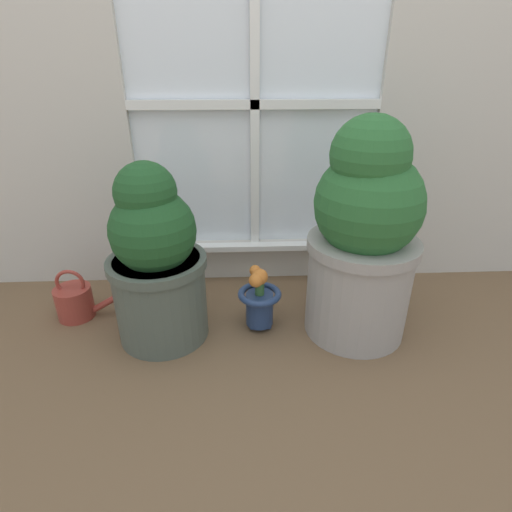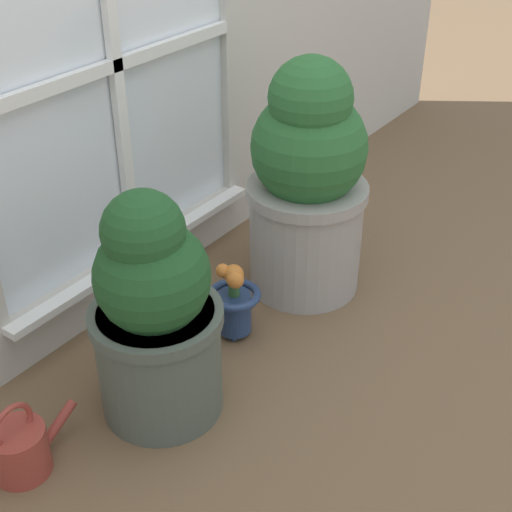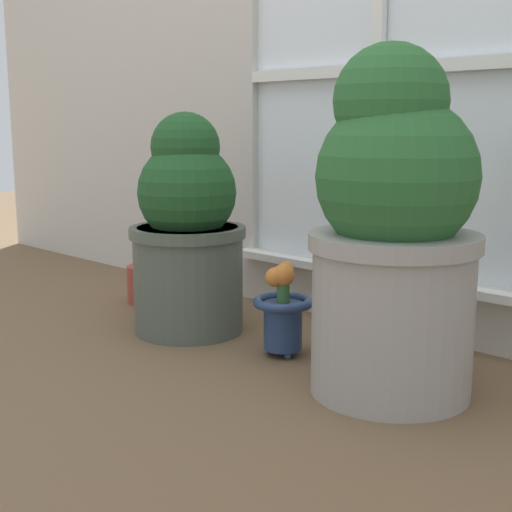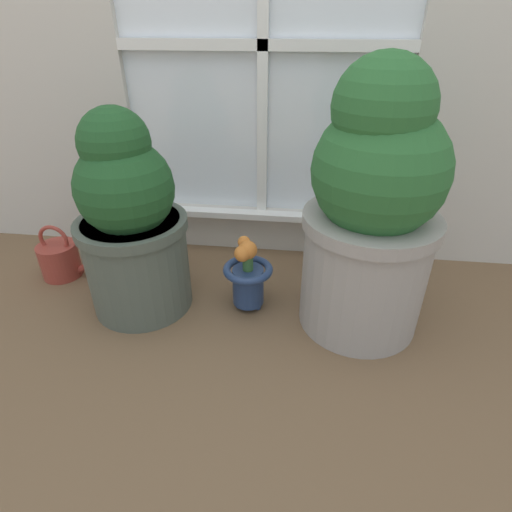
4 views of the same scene
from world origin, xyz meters
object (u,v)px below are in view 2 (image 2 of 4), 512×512
object	(u,v)px
potted_plant_right	(307,182)
flower_vase	(234,301)
watering_can	(20,449)
potted_plant_left	(155,315)

from	to	relation	value
potted_plant_right	flower_vase	world-z (taller)	potted_plant_right
potted_plant_right	watering_can	bearing A→B (deg)	173.20
potted_plant_left	potted_plant_right	world-z (taller)	potted_plant_right
potted_plant_right	watering_can	world-z (taller)	potted_plant_right
potted_plant_right	flower_vase	xyz separation A→B (m)	(-0.35, 0.03, -0.26)
flower_vase	watering_can	distance (m)	0.73
potted_plant_left	watering_can	xyz separation A→B (m)	(-0.36, 0.13, -0.23)
potted_plant_right	potted_plant_left	bearing A→B (deg)	179.91
potted_plant_right	flower_vase	distance (m)	0.44
potted_plant_right	watering_can	xyz separation A→B (m)	(-1.07, 0.13, -0.31)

